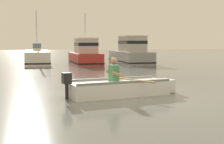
{
  "coord_description": "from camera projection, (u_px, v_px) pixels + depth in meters",
  "views": [
    {
      "loc": [
        -2.21,
        -9.26,
        1.67
      ],
      "look_at": [
        -0.15,
        2.5,
        0.55
      ],
      "focal_mm": 51.74,
      "sensor_mm": 36.0,
      "label": 1
    }
  ],
  "objects": [
    {
      "name": "ground_plane",
      "position": [
        131.0,
        98.0,
        9.62
      ],
      "size": [
        120.0,
        120.0,
        0.0
      ],
      "primitive_type": "plane",
      "color": "slate"
    },
    {
      "name": "moored_boat_grey",
      "position": [
        131.0,
        53.0,
        25.81
      ],
      "size": [
        2.47,
        6.54,
        2.16
      ],
      "color": "gray",
      "rests_on": "ground"
    },
    {
      "name": "rowboat_with_person",
      "position": [
        120.0,
        87.0,
        10.06
      ],
      "size": [
        3.7,
        1.83,
        1.19
      ],
      "color": "white",
      "rests_on": "ground"
    },
    {
      "name": "moored_boat_red",
      "position": [
        85.0,
        54.0,
        24.49
      ],
      "size": [
        2.37,
        4.97,
        3.83
      ],
      "color": "#B72D28",
      "rests_on": "ground"
    },
    {
      "name": "moored_boat_white",
      "position": [
        37.0,
        57.0,
        24.94
      ],
      "size": [
        2.21,
        6.16,
        4.07
      ],
      "color": "white",
      "rests_on": "ground"
    }
  ]
}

